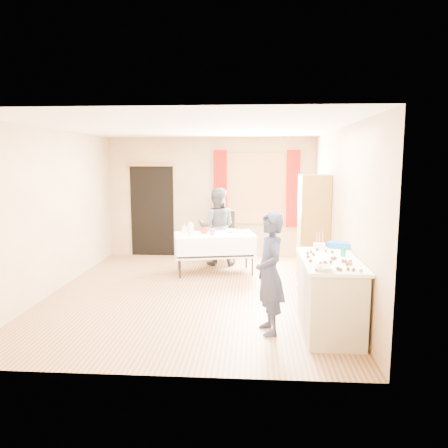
# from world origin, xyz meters

# --- Properties ---
(floor) EXTENTS (4.50, 5.50, 0.02)m
(floor) POSITION_xyz_m (0.00, 0.00, -0.01)
(floor) COLOR #9E7047
(floor) RESTS_ON ground
(ceiling) EXTENTS (4.50, 5.50, 0.02)m
(ceiling) POSITION_xyz_m (0.00, 0.00, 2.61)
(ceiling) COLOR white
(ceiling) RESTS_ON floor
(wall_back) EXTENTS (4.50, 0.02, 2.60)m
(wall_back) POSITION_xyz_m (0.00, 2.76, 1.30)
(wall_back) COLOR tan
(wall_back) RESTS_ON floor
(wall_front) EXTENTS (4.50, 0.02, 2.60)m
(wall_front) POSITION_xyz_m (0.00, -2.76, 1.30)
(wall_front) COLOR tan
(wall_front) RESTS_ON floor
(wall_left) EXTENTS (0.02, 5.50, 2.60)m
(wall_left) POSITION_xyz_m (-2.26, 0.00, 1.30)
(wall_left) COLOR tan
(wall_left) RESTS_ON floor
(wall_right) EXTENTS (0.02, 5.50, 2.60)m
(wall_right) POSITION_xyz_m (2.26, 0.00, 1.30)
(wall_right) COLOR tan
(wall_right) RESTS_ON floor
(window_frame) EXTENTS (1.32, 0.06, 1.52)m
(window_frame) POSITION_xyz_m (1.00, 2.72, 1.50)
(window_frame) COLOR olive
(window_frame) RESTS_ON wall_back
(window_pane) EXTENTS (1.20, 0.02, 1.40)m
(window_pane) POSITION_xyz_m (1.00, 2.71, 1.50)
(window_pane) COLOR white
(window_pane) RESTS_ON wall_back
(curtain_left) EXTENTS (0.28, 0.06, 1.65)m
(curtain_left) POSITION_xyz_m (0.22, 2.67, 1.50)
(curtain_left) COLOR #960B03
(curtain_left) RESTS_ON wall_back
(curtain_right) EXTENTS (0.28, 0.06, 1.65)m
(curtain_right) POSITION_xyz_m (1.78, 2.67, 1.50)
(curtain_right) COLOR #960B03
(curtain_right) RESTS_ON wall_back
(doorway) EXTENTS (0.95, 0.04, 2.00)m
(doorway) POSITION_xyz_m (-1.30, 2.73, 1.00)
(doorway) COLOR black
(doorway) RESTS_ON floor
(door_lintel) EXTENTS (1.05, 0.06, 0.08)m
(door_lintel) POSITION_xyz_m (-1.30, 2.70, 2.02)
(door_lintel) COLOR olive
(door_lintel) RESTS_ON wall_back
(cabinet) EXTENTS (0.50, 0.60, 1.86)m
(cabinet) POSITION_xyz_m (1.99, 0.88, 0.93)
(cabinet) COLOR olive
(cabinet) RESTS_ON floor
(counter) EXTENTS (0.69, 1.46, 0.91)m
(counter) POSITION_xyz_m (1.89, -1.42, 0.45)
(counter) COLOR #BBB496
(counter) RESTS_ON floor
(party_table) EXTENTS (1.61, 1.05, 0.75)m
(party_table) POSITION_xyz_m (0.22, 1.27, 0.45)
(party_table) COLOR black
(party_table) RESTS_ON floor
(chair) EXTENTS (0.48, 0.48, 1.05)m
(chair) POSITION_xyz_m (0.35, 2.24, 0.31)
(chair) COLOR black
(chair) RESTS_ON floor
(girl) EXTENTS (0.72, 0.62, 1.50)m
(girl) POSITION_xyz_m (1.15, -1.56, 0.75)
(girl) COLOR #212747
(girl) RESTS_ON floor
(woman) EXTENTS (0.76, 0.60, 1.56)m
(woman) POSITION_xyz_m (0.21, 1.93, 0.78)
(woman) COLOR black
(woman) RESTS_ON floor
(soda_can) EXTENTS (0.09, 0.09, 0.12)m
(soda_can) POSITION_xyz_m (2.07, -1.27, 0.97)
(soda_can) COLOR #0B8C4A
(soda_can) RESTS_ON counter
(mixing_bowl) EXTENTS (0.28, 0.28, 0.05)m
(mixing_bowl) POSITION_xyz_m (1.72, -2.02, 0.94)
(mixing_bowl) COLOR white
(mixing_bowl) RESTS_ON counter
(foam_block) EXTENTS (0.15, 0.11, 0.08)m
(foam_block) POSITION_xyz_m (1.84, -0.83, 0.95)
(foam_block) COLOR white
(foam_block) RESTS_ON counter
(blue_basket) EXTENTS (0.35, 0.28, 0.08)m
(blue_basket) POSITION_xyz_m (2.13, -0.73, 0.95)
(blue_basket) COLOR blue
(blue_basket) RESTS_ON counter
(pitcher) EXTENTS (0.15, 0.15, 0.22)m
(pitcher) POSITION_xyz_m (-0.21, 1.06, 0.86)
(pitcher) COLOR silver
(pitcher) RESTS_ON party_table
(cup_red) EXTENTS (0.17, 0.17, 0.11)m
(cup_red) POSITION_xyz_m (0.03, 1.25, 0.81)
(cup_red) COLOR red
(cup_red) RESTS_ON party_table
(cup_rainbow) EXTENTS (0.15, 0.15, 0.12)m
(cup_rainbow) POSITION_xyz_m (0.20, 1.08, 0.81)
(cup_rainbow) COLOR red
(cup_rainbow) RESTS_ON party_table
(small_bowl) EXTENTS (0.22, 0.22, 0.06)m
(small_bowl) POSITION_xyz_m (0.51, 1.44, 0.78)
(small_bowl) COLOR white
(small_bowl) RESTS_ON party_table
(pastry_tray) EXTENTS (0.33, 0.28, 0.02)m
(pastry_tray) POSITION_xyz_m (0.73, 1.24, 0.76)
(pastry_tray) COLOR white
(pastry_tray) RESTS_ON party_table
(bottle) EXTENTS (0.09, 0.10, 0.17)m
(bottle) POSITION_xyz_m (-0.36, 1.32, 0.84)
(bottle) COLOR white
(bottle) RESTS_ON party_table
(cake_balls) EXTENTS (0.53, 1.14, 0.04)m
(cake_balls) POSITION_xyz_m (1.87, -1.63, 0.93)
(cake_balls) COLOR #3F2314
(cake_balls) RESTS_ON counter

